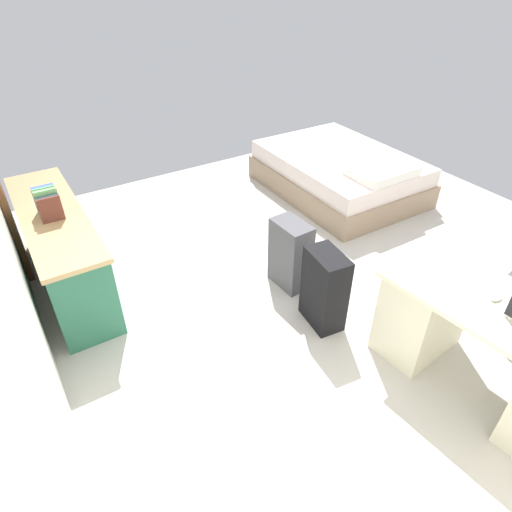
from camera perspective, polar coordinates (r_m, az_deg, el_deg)
The scene contains 9 objects.
ground_plane at distance 4.01m, azimuth 8.51°, elevation -3.74°, with size 5.87×5.87×0.00m, color beige.
desk at distance 3.26m, azimuth 27.97°, elevation -10.54°, with size 1.49×0.79×0.72m.
credenza at distance 4.12m, azimuth -23.88°, elevation 0.77°, with size 1.80×0.48×0.73m.
bed at distance 5.50m, azimuth 10.75°, elevation 10.53°, with size 1.91×1.42×0.58m.
suitcase_black at distance 3.45m, azimuth 8.88°, elevation -4.30°, with size 0.36×0.22×0.65m, color black.
suitcase_spare_grey at distance 3.81m, azimuth 4.48°, elevation 0.22°, with size 0.36×0.22×0.63m, color #4C4C51.
computer_mouse at distance 3.09m, azimuth 28.77°, elevation -4.69°, with size 0.06×0.10×0.03m, color white.
book_row at distance 3.85m, azimuth -25.43°, elevation 6.24°, with size 0.23×0.17×0.24m.
figurine_small at distance 4.21m, azimuth -26.17°, elevation 7.58°, with size 0.08×0.08×0.11m, color #4C7FBF.
Camera 1 is at (-2.29, 2.13, 2.51)m, focal length 30.78 mm.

